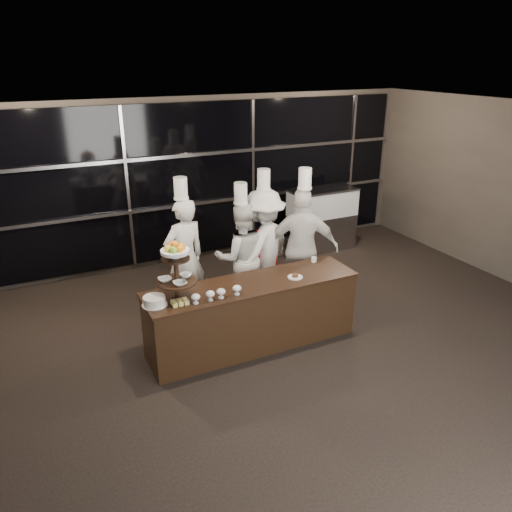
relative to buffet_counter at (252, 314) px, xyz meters
name	(u,v)px	position (x,y,z in m)	size (l,w,h in m)	color
room	(357,287)	(0.37, -1.66, 1.03)	(10.00, 10.00, 10.00)	black
window_wall	(193,182)	(0.37, 3.27, 1.04)	(8.60, 0.10, 2.80)	black
buffet_counter	(252,314)	(0.00, 0.00, 0.00)	(2.84, 0.74, 0.92)	black
display_stand	(176,267)	(-1.00, 0.00, 0.87)	(0.48, 0.48, 0.74)	black
compotes	(216,293)	(-0.59, -0.22, 0.54)	(0.65, 0.11, 0.12)	silver
layer_cake	(154,301)	(-1.30, -0.05, 0.51)	(0.30, 0.30, 0.11)	white
pastry_squares	(180,302)	(-1.03, -0.17, 0.48)	(0.20, 0.13, 0.05)	#E7D171
small_plate	(295,276)	(0.58, -0.10, 0.47)	(0.20, 0.20, 0.05)	white
chef_cup	(314,259)	(1.09, 0.25, 0.49)	(0.08, 0.08, 0.07)	white
display_case	(322,216)	(2.80, 2.64, 0.22)	(1.34, 0.59, 1.24)	#A5A5AA
chef_a	(185,257)	(-0.51, 1.22, 0.46)	(0.74, 0.58, 2.10)	silver
chef_b	(241,256)	(0.31, 1.04, 0.39)	(0.94, 0.80, 1.98)	white
chef_c	(263,247)	(0.70, 1.07, 0.46)	(1.36, 1.19, 2.13)	silver
chef_d	(302,248)	(1.20, 0.74, 0.48)	(1.18, 0.92, 2.17)	white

